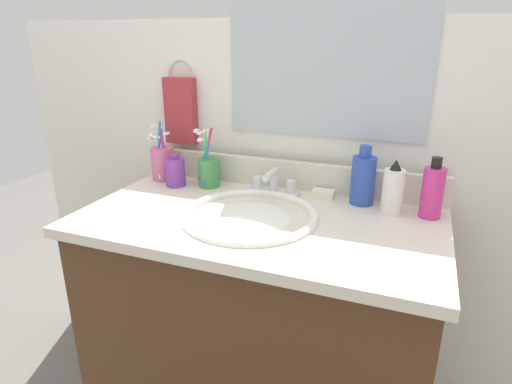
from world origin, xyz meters
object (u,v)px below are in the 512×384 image
object	(u,v)px
faucet	(273,185)
cup_green	(209,170)
bottle_shampoo_blue	(363,179)
bottle_lotion_white	(393,190)
bottle_cream_purple	(175,172)
hand_towel	(181,111)
soap_bar	(323,194)
bottle_soap_pink	(433,192)
cup_pink	(162,162)

from	to	relation	value
faucet	cup_green	world-z (taller)	cup_green
bottle_shampoo_blue	bottle_lotion_white	xyz separation A→B (m)	(0.09, -0.05, -0.01)
bottle_lotion_white	bottle_cream_purple	bearing A→B (deg)	-179.40
hand_towel	soap_bar	bearing A→B (deg)	-7.68
faucet	bottle_soap_pink	distance (m)	0.45
faucet	cup_pink	bearing A→B (deg)	179.54
cup_green	cup_pink	size ratio (longest dim) A/B	0.98
cup_pink	soap_bar	xyz separation A→B (m)	(0.55, 0.02, -0.05)
bottle_soap_pink	soap_bar	xyz separation A→B (m)	(-0.30, 0.04, -0.06)
faucet	bottle_cream_purple	world-z (taller)	bottle_cream_purple
bottle_cream_purple	bottle_shampoo_blue	world-z (taller)	bottle_shampoo_blue
cup_pink	cup_green	bearing A→B (deg)	-2.24
hand_towel	bottle_lotion_white	xyz separation A→B (m)	(0.72, -0.12, -0.15)
bottle_shampoo_blue	soap_bar	bearing A→B (deg)	178.28
hand_towel	bottle_soap_pink	size ratio (longest dim) A/B	1.33
bottle_cream_purple	cup_green	xyz separation A→B (m)	(0.10, 0.03, 0.01)
bottle_cream_purple	soap_bar	size ratio (longest dim) A/B	1.66
bottle_shampoo_blue	cup_green	size ratio (longest dim) A/B	0.89
bottle_shampoo_blue	bottle_lotion_white	world-z (taller)	bottle_shampoo_blue
bottle_soap_pink	bottle_lotion_white	bearing A→B (deg)	-172.01
bottle_soap_pink	cup_green	xyz separation A→B (m)	(-0.67, 0.01, -0.02)
hand_towel	cup_green	distance (m)	0.24
cup_green	soap_bar	world-z (taller)	cup_green
hand_towel	faucet	world-z (taller)	hand_towel
bottle_cream_purple	hand_towel	bearing A→B (deg)	109.02
faucet	soap_bar	size ratio (longest dim) A/B	2.50
hand_towel	faucet	distance (m)	0.42
faucet	bottle_shampoo_blue	size ratio (longest dim) A/B	0.93
cup_green	bottle_shampoo_blue	bearing A→B (deg)	2.61
faucet	bottle_cream_purple	size ratio (longest dim) A/B	1.51
faucet	bottle_lotion_white	xyz separation A→B (m)	(0.35, -0.03, 0.04)
cup_green	bottle_soap_pink	bearing A→B (deg)	-1.20
cup_pink	bottle_shampoo_blue	bearing A→B (deg)	1.31
hand_towel	bottle_shampoo_blue	bearing A→B (deg)	-6.62
faucet	soap_bar	bearing A→B (deg)	8.14
cup_green	bottle_cream_purple	bearing A→B (deg)	-161.17
faucet	cup_green	bearing A→B (deg)	-179.02
hand_towel	soap_bar	size ratio (longest dim) A/B	3.44
faucet	cup_pink	size ratio (longest dim) A/B	0.81
faucet	bottle_lotion_white	bearing A→B (deg)	-5.13
bottle_soap_pink	cup_pink	distance (m)	0.85
hand_towel	bottle_lotion_white	size ratio (longest dim) A/B	1.44
soap_bar	cup_green	bearing A→B (deg)	-176.07
bottle_shampoo_blue	cup_pink	world-z (taller)	cup_pink
bottle_cream_purple	bottle_lotion_white	size ratio (longest dim) A/B	0.69
bottle_shampoo_blue	cup_pink	distance (m)	0.66
bottle_cream_purple	soap_bar	distance (m)	0.48
bottle_lotion_white	soap_bar	xyz separation A→B (m)	(-0.20, 0.05, -0.06)
hand_towel	bottle_cream_purple	xyz separation A→B (m)	(0.04, -0.13, -0.17)
cup_green	cup_pink	bearing A→B (deg)	177.76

